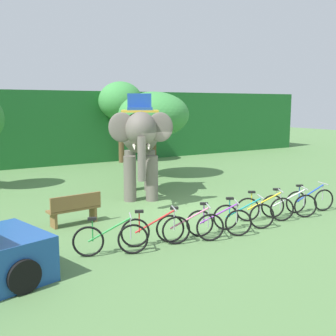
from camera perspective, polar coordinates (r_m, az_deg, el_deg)
The scene contains 14 objects.
ground_plane at distance 13.20m, azimuth 2.84°, elevation -6.10°, with size 80.00×80.00×0.00m, color #567F47.
foliage_hedge at distance 26.47m, azimuth -16.09°, elevation 5.59°, with size 36.00×6.00×4.12m, color #1E6028.
tree_center_left at distance 19.03m, azimuth -1.97°, elevation 7.33°, with size 3.22×3.22×3.94m.
tree_right at distance 24.18m, azimuth -6.54°, elevation 9.04°, with size 2.53×2.53×4.65m.
elephant at distance 14.98m, azimuth -3.84°, elevation 4.23°, with size 3.09×4.12×3.78m.
bike_green at distance 9.55m, azimuth -7.90°, elevation -9.65°, with size 1.60×0.77×0.92m.
bike_red at distance 10.09m, azimuth -1.71°, elevation -8.56°, with size 1.62×0.73×0.92m.
bike_pink at distance 10.37m, azimuth 3.05°, elevation -8.08°, with size 1.56×0.84×0.92m.
bike_purple at distance 10.84m, azimuth 7.02°, elevation -7.37°, with size 1.51×0.90×0.92m.
bike_teal at distance 11.53m, azimuth 10.36°, elevation -6.47°, with size 1.55×0.85×0.92m.
bike_yellow at distance 12.44m, azimuth 13.15°, elevation -5.43°, with size 1.49×0.92×0.92m.
bike_white at distance 13.01m, azimuth 16.29°, elevation -4.93°, with size 1.51×0.90×0.92m.
bike_blue at distance 13.87m, azimuth 18.92°, elevation -4.21°, with size 1.65×0.65×0.92m.
wooden_bench at distance 12.04m, azimuth -12.71°, elevation -5.43°, with size 1.53×0.54×0.89m.
Camera 1 is at (-7.32, -10.45, 3.40)m, focal length 44.34 mm.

